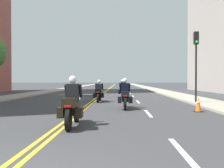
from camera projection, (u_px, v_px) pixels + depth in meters
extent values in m
plane|color=#38393C|center=(110.00, 88.00, 51.03)|extent=(264.00, 264.00, 0.00)
cube|color=#9D958A|center=(75.00, 87.00, 51.26)|extent=(2.53, 144.00, 0.12)
cube|color=#A2A28E|center=(147.00, 87.00, 50.79)|extent=(2.53, 144.00, 0.12)
cube|color=yellow|center=(110.00, 88.00, 51.03)|extent=(0.12, 132.00, 0.01)
cube|color=yellow|center=(111.00, 88.00, 51.02)|extent=(0.12, 132.00, 0.01)
cube|color=silver|center=(183.00, 153.00, 4.95)|extent=(0.14, 2.40, 0.01)
cube|color=silver|center=(148.00, 113.00, 10.95)|extent=(0.14, 2.40, 0.01)
cube|color=silver|center=(138.00, 102.00, 16.95)|extent=(0.14, 2.40, 0.01)
cube|color=silver|center=(133.00, 96.00, 22.94)|extent=(0.14, 2.40, 0.01)
cube|color=silver|center=(130.00, 93.00, 28.94)|extent=(0.14, 2.40, 0.01)
cube|color=silver|center=(128.00, 91.00, 34.94)|extent=(0.14, 2.40, 0.01)
cube|color=silver|center=(127.00, 89.00, 40.93)|extent=(0.14, 2.40, 0.01)
cube|color=silver|center=(126.00, 88.00, 46.93)|extent=(0.14, 2.40, 0.01)
cube|color=silver|center=(125.00, 87.00, 52.93)|extent=(0.14, 2.40, 0.01)
cube|color=silver|center=(125.00, 87.00, 58.92)|extent=(0.14, 2.40, 0.01)
cylinder|color=black|center=(77.00, 113.00, 8.70)|extent=(0.13, 0.68, 0.68)
cylinder|color=black|center=(68.00, 120.00, 7.10)|extent=(0.13, 0.68, 0.68)
cube|color=silver|center=(77.00, 103.00, 8.70)|extent=(0.15, 0.32, 0.04)
cube|color=black|center=(73.00, 107.00, 7.90)|extent=(0.35, 1.23, 0.40)
cube|color=black|center=(69.00, 103.00, 7.17)|extent=(0.41, 0.37, 0.28)
cube|color=red|center=(68.00, 106.00, 6.98)|extent=(0.20, 0.04, 0.06)
cube|color=black|center=(61.00, 112.00, 7.42)|extent=(0.21, 0.45, 0.32)
cube|color=black|center=(79.00, 112.00, 7.42)|extent=(0.21, 0.45, 0.32)
cube|color=#B2C1CC|center=(75.00, 95.00, 8.41)|extent=(0.36, 0.13, 0.36)
cube|color=black|center=(73.00, 93.00, 7.84)|extent=(0.41, 0.27, 0.58)
cylinder|color=black|center=(66.00, 91.00, 7.99)|extent=(0.11, 0.28, 0.45)
cylinder|color=black|center=(81.00, 91.00, 7.99)|extent=(0.11, 0.28, 0.45)
sphere|color=white|center=(73.00, 80.00, 7.87)|extent=(0.26, 0.26, 0.26)
cylinder|color=black|center=(125.00, 101.00, 13.66)|extent=(0.12, 0.66, 0.66)
cylinder|color=black|center=(125.00, 104.00, 12.07)|extent=(0.12, 0.66, 0.66)
cube|color=silver|center=(125.00, 95.00, 13.66)|extent=(0.14, 0.32, 0.04)
cube|color=black|center=(125.00, 97.00, 12.86)|extent=(0.32, 1.21, 0.40)
cube|color=black|center=(125.00, 94.00, 12.14)|extent=(0.40, 0.36, 0.28)
cube|color=red|center=(125.00, 96.00, 11.95)|extent=(0.20, 0.03, 0.06)
cube|color=black|center=(120.00, 100.00, 12.40)|extent=(0.20, 0.44, 0.32)
cube|color=black|center=(130.00, 100.00, 12.38)|extent=(0.20, 0.44, 0.32)
cube|color=#B2C1CC|center=(125.00, 90.00, 13.37)|extent=(0.36, 0.12, 0.36)
cube|color=black|center=(125.00, 88.00, 12.81)|extent=(0.40, 0.26, 0.56)
cylinder|color=black|center=(120.00, 87.00, 12.96)|extent=(0.10, 0.28, 0.45)
cylinder|color=black|center=(129.00, 87.00, 12.95)|extent=(0.10, 0.28, 0.45)
sphere|color=white|center=(125.00, 81.00, 12.83)|extent=(0.26, 0.26, 0.26)
cylinder|color=black|center=(100.00, 97.00, 17.86)|extent=(0.14, 0.62, 0.62)
cylinder|color=black|center=(98.00, 98.00, 16.28)|extent=(0.14, 0.62, 0.62)
cube|color=silver|center=(100.00, 92.00, 17.85)|extent=(0.14, 0.32, 0.04)
cube|color=black|center=(99.00, 93.00, 17.07)|extent=(0.33, 1.20, 0.40)
cube|color=black|center=(98.00, 91.00, 16.36)|extent=(0.40, 0.36, 0.28)
cube|color=red|center=(98.00, 92.00, 16.17)|extent=(0.20, 0.03, 0.06)
cube|color=black|center=(94.00, 95.00, 16.61)|extent=(0.20, 0.44, 0.32)
cube|color=black|center=(102.00, 95.00, 16.58)|extent=(0.20, 0.44, 0.32)
cube|color=#B2C1CC|center=(100.00, 88.00, 17.56)|extent=(0.36, 0.13, 0.36)
cube|color=black|center=(99.00, 87.00, 17.01)|extent=(0.40, 0.26, 0.51)
cylinder|color=black|center=(96.00, 86.00, 17.17)|extent=(0.10, 0.28, 0.45)
cylinder|color=black|center=(103.00, 86.00, 17.15)|extent=(0.10, 0.28, 0.45)
sphere|color=white|center=(99.00, 82.00, 17.03)|extent=(0.26, 0.26, 0.26)
cylinder|color=black|center=(122.00, 93.00, 22.55)|extent=(0.14, 0.62, 0.61)
cylinder|color=black|center=(123.00, 94.00, 21.08)|extent=(0.14, 0.62, 0.61)
cube|color=silver|center=(122.00, 90.00, 22.55)|extent=(0.15, 0.32, 0.04)
cube|color=black|center=(122.00, 91.00, 21.81)|extent=(0.36, 1.13, 0.40)
cube|color=black|center=(123.00, 89.00, 21.15)|extent=(0.41, 0.37, 0.28)
cube|color=red|center=(123.00, 90.00, 20.96)|extent=(0.20, 0.04, 0.06)
cube|color=black|center=(120.00, 92.00, 21.37)|extent=(0.22, 0.45, 0.32)
cube|color=black|center=(126.00, 92.00, 21.37)|extent=(0.22, 0.45, 0.32)
cube|color=#B2C1CC|center=(122.00, 86.00, 22.28)|extent=(0.36, 0.14, 0.36)
cube|color=black|center=(122.00, 85.00, 21.76)|extent=(0.41, 0.27, 0.56)
cylinder|color=black|center=(120.00, 85.00, 21.90)|extent=(0.11, 0.28, 0.45)
cylinder|color=black|center=(125.00, 85.00, 21.91)|extent=(0.11, 0.28, 0.45)
sphere|color=white|center=(122.00, 81.00, 21.78)|extent=(0.26, 0.26, 0.26)
cube|color=black|center=(198.00, 112.00, 11.51)|extent=(0.35, 0.35, 0.03)
cone|color=orange|center=(198.00, 104.00, 11.50)|extent=(0.28, 0.28, 0.70)
cylinder|color=white|center=(198.00, 102.00, 11.50)|extent=(0.19, 0.19, 0.08)
cylinder|color=black|center=(196.00, 74.00, 15.41)|extent=(0.12, 0.12, 3.91)
cube|color=black|center=(196.00, 38.00, 15.38)|extent=(0.28, 0.28, 0.80)
sphere|color=green|center=(197.00, 42.00, 15.23)|extent=(0.18, 0.18, 0.18)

